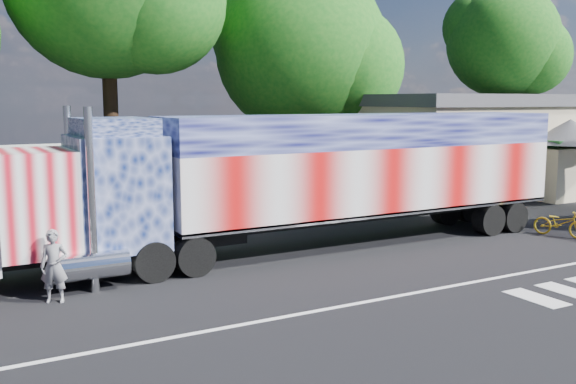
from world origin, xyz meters
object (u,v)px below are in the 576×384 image
semi_truck (299,177)px  bicycle (560,223)px  woman (54,266)px  tree_far_ne (505,42)px  coach_bus (150,183)px  tree_ne_a (304,51)px

semi_truck → bicycle: size_ratio=11.67×
semi_truck → woman: semi_truck is taller
bicycle → woman: bearing=157.6°
tree_far_ne → woman: bearing=-152.7°
semi_truck → woman: size_ratio=12.34×
tree_far_ne → coach_bus: bearing=-162.4°
coach_bus → tree_ne_a: 13.58m
semi_truck → bicycle: 9.99m
coach_bus → tree_far_ne: size_ratio=0.86×
coach_bus → bicycle: bearing=-36.6°
semi_truck → coach_bus: 7.23m
woman → tree_ne_a: size_ratio=0.15×
woman → coach_bus: bearing=82.1°
coach_bus → bicycle: size_ratio=5.90×
tree_far_ne → tree_ne_a: tree_far_ne is taller
woman → bicycle: 17.36m
coach_bus → tree_far_ne: 31.23m
tree_ne_a → coach_bus: bearing=-149.6°
tree_far_ne → tree_ne_a: (-18.38, -2.96, -1.46)m
tree_far_ne → tree_ne_a: size_ratio=1.07×
bicycle → tree_far_ne: bearing=28.3°
semi_truck → coach_bus: semi_truck is taller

